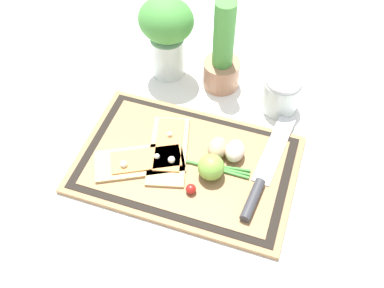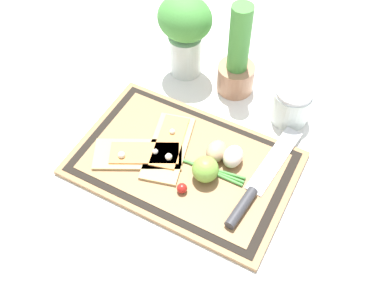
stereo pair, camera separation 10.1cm
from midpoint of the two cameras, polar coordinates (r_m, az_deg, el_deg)
name	(u,v)px [view 1 (the left image)]	position (r m, az deg, el deg)	size (l,w,h in m)	color
ground_plane	(186,166)	(1.01, -3.55, -2.97)	(6.00, 6.00, 0.00)	white
cutting_board	(186,164)	(1.01, -3.57, -2.74)	(0.48, 0.31, 0.02)	#997047
pizza_slice_near	(141,161)	(1.01, -9.38, -2.34)	(0.21, 0.16, 0.02)	tan
pizza_slice_far	(169,149)	(1.02, -5.82, -0.83)	(0.13, 0.21, 0.02)	tan
knife	(260,182)	(0.96, 5.75, -4.97)	(0.06, 0.30, 0.02)	silver
egg_brown	(218,148)	(0.99, 0.38, -0.69)	(0.04, 0.06, 0.04)	tan
egg_pink	(235,151)	(0.99, 2.57, -1.07)	(0.04, 0.06, 0.04)	beige
lime	(211,167)	(0.95, -0.58, -3.16)	(0.06, 0.06, 0.06)	#7FB742
cherry_tomato_red	(191,189)	(0.95, -3.20, -5.94)	(0.02, 0.02, 0.02)	red
scallion_bunch	(192,161)	(0.99, -2.88, -2.39)	(0.26, 0.05, 0.01)	#47933D
herb_pot	(221,59)	(1.12, 1.13, 10.66)	(0.09, 0.09, 0.25)	#AD7A5B
sauce_jar	(281,95)	(1.10, 8.63, 6.01)	(0.09, 0.09, 0.09)	silver
herb_glass	(167,32)	(1.13, -5.87, 13.86)	(0.14, 0.12, 0.22)	silver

